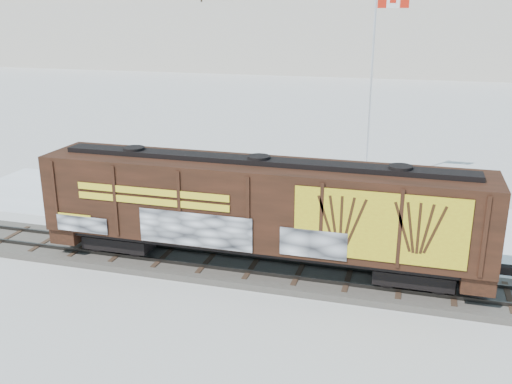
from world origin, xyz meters
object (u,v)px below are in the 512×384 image
(flagpole, at_px, (371,117))
(car_white, at_px, (348,215))
(hopper_railcar, at_px, (259,207))
(car_dark, at_px, (413,208))
(car_silver, at_px, (237,201))

(flagpole, xyz_separation_m, car_white, (-0.18, -7.90, -3.59))
(hopper_railcar, distance_m, car_dark, 10.55)
(hopper_railcar, bearing_deg, car_white, 63.14)
(car_silver, bearing_deg, car_white, -88.91)
(hopper_railcar, bearing_deg, car_silver, 114.79)
(hopper_railcar, bearing_deg, flagpole, 77.10)
(flagpole, relative_size, car_dark, 2.75)
(hopper_railcar, distance_m, car_silver, 7.72)
(car_white, bearing_deg, flagpole, 9.62)
(car_white, bearing_deg, car_dark, -40.48)
(car_white, bearing_deg, hopper_railcar, 164.05)
(car_silver, xyz_separation_m, car_dark, (9.15, 1.62, -0.09))
(flagpole, relative_size, car_silver, 2.84)
(flagpole, relative_size, car_white, 2.46)
(hopper_railcar, bearing_deg, car_dark, 54.02)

